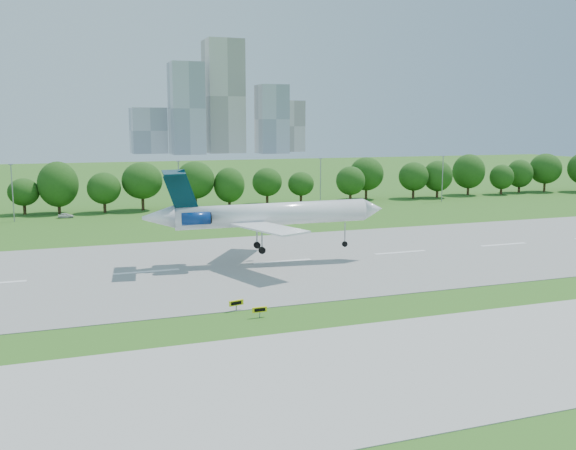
# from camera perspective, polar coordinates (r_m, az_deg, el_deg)

# --- Properties ---
(ground) EXTENTS (600.00, 600.00, 0.00)m
(ground) POSITION_cam_1_polar(r_m,az_deg,el_deg) (67.57, -9.63, -8.70)
(ground) COLOR #30641A
(ground) RESTS_ON ground
(runway) EXTENTS (400.00, 45.00, 0.08)m
(runway) POSITION_cam_1_polar(r_m,az_deg,el_deg) (91.46, -12.45, -4.10)
(runway) COLOR gray
(runway) RESTS_ON ground
(taxiway) EXTENTS (400.00, 23.00, 0.08)m
(taxiway) POSITION_cam_1_polar(r_m,az_deg,el_deg) (51.02, -5.89, -14.54)
(taxiway) COLOR #ADADA8
(taxiway) RESTS_ON ground
(tree_line) EXTENTS (288.40, 8.40, 10.40)m
(tree_line) POSITION_cam_1_polar(r_m,az_deg,el_deg) (156.53, -15.75, 3.41)
(tree_line) COLOR #382314
(tree_line) RESTS_ON ground
(light_poles) EXTENTS (175.90, 0.25, 12.19)m
(light_poles) POSITION_cam_1_polar(r_m,az_deg,el_deg) (146.41, -16.44, 3.08)
(light_poles) COLOR gray
(light_poles) RESTS_ON ground
(skyline) EXTENTS (127.00, 52.00, 80.00)m
(skyline) POSITION_cam_1_polar(r_m,az_deg,el_deg) (467.63, -6.18, 10.11)
(skyline) COLOR #B2B2B7
(skyline) RESTS_ON ground
(airliner) EXTENTS (35.95, 26.04, 12.28)m
(airliner) POSITION_cam_1_polar(r_m,az_deg,el_deg) (93.82, -2.51, 1.00)
(airliner) COLOR white
(airliner) RESTS_ON ground
(taxi_sign_centre) EXTENTS (1.63, 0.24, 1.14)m
(taxi_sign_centre) POSITION_cam_1_polar(r_m,az_deg,el_deg) (68.74, -2.54, -7.54)
(taxi_sign_centre) COLOR gray
(taxi_sign_centre) RESTS_ON ground
(taxi_sign_right) EXTENTS (1.71, 0.60, 1.21)m
(taxi_sign_right) POSITION_cam_1_polar(r_m,az_deg,el_deg) (71.23, -4.62, -6.93)
(taxi_sign_right) COLOR gray
(taxi_sign_right) RESTS_ON ground
(service_vehicle_b) EXTENTS (3.39, 1.59, 1.12)m
(service_vehicle_b) POSITION_cam_1_polar(r_m,az_deg,el_deg) (149.01, -19.15, 0.81)
(service_vehicle_b) COLOR silver
(service_vehicle_b) RESTS_ON ground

